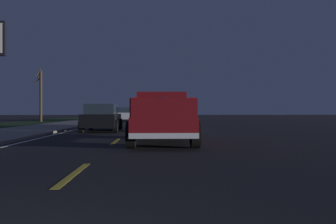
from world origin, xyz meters
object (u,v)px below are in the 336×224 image
Objects in this scene: sedan_white at (155,117)px; sedan_tan at (155,114)px; sedan_silver at (123,114)px; sedan_black at (102,118)px; pickup_truck at (162,116)px; bare_tree_far at (41,95)px.

sedan_tan is (21.03, 0.01, 0.00)m from sedan_white.
sedan_silver and sedan_tan have the same top height.
sedan_black is at bearing 172.24° from sedan_tan.
pickup_truck is at bearing -178.39° from sedan_white.
pickup_truck is 1.22× the size of sedan_white.
bare_tree_far reaches higher than sedan_tan.
sedan_tan is at bearing -70.83° from bare_tree_far.
sedan_tan is (4.19, -3.45, 0.00)m from sedan_silver.
sedan_tan is at bearing 0.48° from pickup_truck.
sedan_white is at bearing 1.61° from pickup_truck.
sedan_tan is (22.09, -3.01, 0.00)m from sedan_black.
pickup_truck is 8.12m from sedan_white.
sedan_black is 20.22m from bare_tree_far.
bare_tree_far is at bearing 109.17° from sedan_tan.
sedan_black and sedan_white have the same top height.
pickup_truck is at bearing -171.59° from sedan_silver.
sedan_white is 20.93m from bare_tree_far.
sedan_tan is at bearing 0.04° from sedan_white.
sedan_black and sedan_tan have the same top height.
sedan_silver is 9.20m from bare_tree_far.
sedan_silver and sedan_white have the same top height.
sedan_black is 0.76× the size of bare_tree_far.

